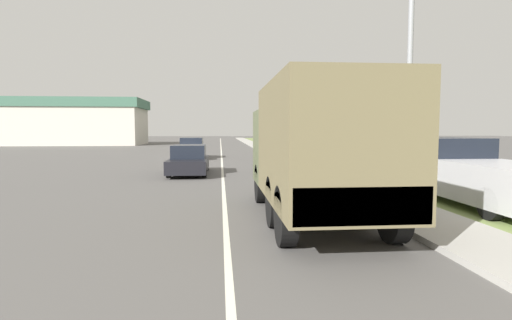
{
  "coord_description": "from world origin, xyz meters",
  "views": [
    {
      "loc": [
        -0.11,
        4.1,
        2.1
      ],
      "look_at": [
        0.83,
        14.5,
        1.3
      ],
      "focal_mm": 28.0,
      "sensor_mm": 36.0,
      "label": 1
    }
  ],
  "objects": [
    {
      "name": "military_truck",
      "position": [
        2.07,
        13.05,
        1.7
      ],
      "size": [
        2.32,
        6.52,
        3.09
      ],
      "color": "#545B3D",
      "rests_on": "ground"
    },
    {
      "name": "pickup_truck",
      "position": [
        6.99,
        14.79,
        0.88
      ],
      "size": [
        2.07,
        5.72,
        1.82
      ],
      "color": "silver",
      "rests_on": "grass_strip_right"
    },
    {
      "name": "ground_plane",
      "position": [
        0.0,
        40.0,
        0.0
      ],
      "size": [
        180.0,
        180.0,
        0.0
      ],
      "primitive_type": "plane",
      "color": "#565451"
    },
    {
      "name": "car_second_ahead",
      "position": [
        -2.15,
        33.38,
        0.68
      ],
      "size": [
        1.76,
        4.65,
        1.5
      ],
      "color": "silver",
      "rests_on": "ground"
    },
    {
      "name": "sidewalk_right",
      "position": [
        4.5,
        40.0,
        0.06
      ],
      "size": [
        1.8,
        120.0,
        0.12
      ],
      "color": "#ADAAA3",
      "rests_on": "ground"
    },
    {
      "name": "car_nearest_ahead",
      "position": [
        -1.57,
        23.04,
        0.63
      ],
      "size": [
        1.73,
        4.51,
        1.37
      ],
      "color": "black",
      "rests_on": "ground"
    },
    {
      "name": "lamp_post",
      "position": [
        4.52,
        14.08,
        3.83
      ],
      "size": [
        1.69,
        0.24,
        6.12
      ],
      "color": "gray",
      "rests_on": "sidewalk_right"
    },
    {
      "name": "grass_strip_right",
      "position": [
        8.9,
        40.0,
        0.01
      ],
      "size": [
        7.0,
        120.0,
        0.02
      ],
      "color": "olive",
      "rests_on": "ground"
    },
    {
      "name": "lane_centre_stripe",
      "position": [
        0.0,
        40.0,
        0.0
      ],
      "size": [
        0.12,
        120.0,
        0.0
      ],
      "color": "silver",
      "rests_on": "ground"
    },
    {
      "name": "building_distant",
      "position": [
        -20.26,
        61.03,
        3.15
      ],
      "size": [
        19.38,
        9.81,
        6.22
      ],
      "color": "beige",
      "rests_on": "ground"
    }
  ]
}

